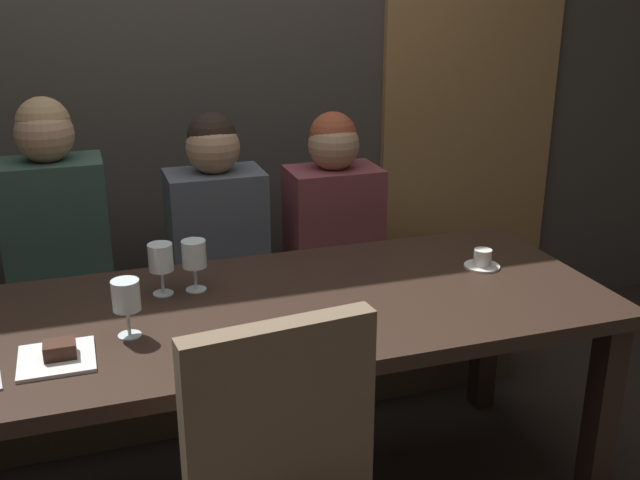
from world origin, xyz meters
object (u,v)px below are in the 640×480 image
object	(u,v)px
banquette_bench	(215,353)
diner_redhead	(55,221)
diner_far_end	(333,209)
wine_glass_far_left	(194,255)
wine_glass_near_right	(126,297)
dining_table	(252,333)
wine_glass_end_left	(161,260)
dessert_plate	(58,355)
diner_bearded	(216,217)
espresso_cup	(482,260)

from	to	relation	value
banquette_bench	diner_redhead	distance (m)	0.82
diner_far_end	wine_glass_far_left	distance (m)	0.81
wine_glass_near_right	banquette_bench	bearing A→B (deg)	65.17
dining_table	wine_glass_far_left	world-z (taller)	wine_glass_far_left
wine_glass_end_left	diner_redhead	bearing A→B (deg)	120.10
dining_table	banquette_bench	distance (m)	0.82
wine_glass_far_left	banquette_bench	bearing A→B (deg)	75.47
diner_far_end	banquette_bench	bearing A→B (deg)	178.04
dining_table	dessert_plate	size ratio (longest dim) A/B	11.58
diner_bearded	espresso_cup	bearing A→B (deg)	-38.57
espresso_cup	banquette_bench	bearing A→B (deg)	142.08
wine_glass_far_left	dessert_plate	distance (m)	0.54
diner_redhead	diner_far_end	xyz separation A→B (m)	(1.04, -0.03, -0.05)
wine_glass_near_right	wine_glass_end_left	size ratio (longest dim) A/B	1.00
wine_glass_end_left	dessert_plate	bearing A→B (deg)	-132.21
wine_glass_end_left	dessert_plate	world-z (taller)	wine_glass_end_left
diner_redhead	diner_bearded	distance (m)	0.58
dining_table	diner_far_end	xyz separation A→B (m)	(0.50, 0.68, 0.14)
wine_glass_far_left	wine_glass_end_left	bearing A→B (deg)	178.96
dining_table	diner_far_end	world-z (taller)	diner_far_end
diner_far_end	diner_bearded	bearing A→B (deg)	179.07
diner_redhead	diner_bearded	bearing A→B (deg)	-2.07
wine_glass_near_right	wine_glass_far_left	xyz separation A→B (m)	(0.22, 0.26, 0.00)
dining_table	dessert_plate	distance (m)	0.58
diner_bearded	espresso_cup	xyz separation A→B (m)	(0.78, -0.63, -0.04)
wine_glass_end_left	wine_glass_near_right	bearing A→B (deg)	-115.49
espresso_cup	dessert_plate	world-z (taller)	espresso_cup
dining_table	espresso_cup	size ratio (longest dim) A/B	18.33
wine_glass_far_left	espresso_cup	world-z (taller)	wine_glass_far_left
diner_bearded	wine_glass_near_right	world-z (taller)	diner_bearded
banquette_bench	dessert_plate	xyz separation A→B (m)	(-0.55, -0.86, 0.53)
banquette_bench	wine_glass_far_left	bearing A→B (deg)	-104.53
wine_glass_end_left	banquette_bench	bearing A→B (deg)	65.50
dining_table	diner_redhead	xyz separation A→B (m)	(-0.54, 0.71, 0.19)
diner_bearded	wine_glass_end_left	world-z (taller)	diner_bearded
diner_redhead	wine_glass_far_left	distance (m)	0.67
dining_table	wine_glass_far_left	xyz separation A→B (m)	(-0.14, 0.18, 0.20)
diner_redhead	wine_glass_far_left	size ratio (longest dim) A/B	5.09
diner_redhead	wine_glass_near_right	world-z (taller)	diner_redhead
wine_glass_far_left	espresso_cup	xyz separation A→B (m)	(0.95, -0.11, -0.09)
diner_far_end	wine_glass_near_right	bearing A→B (deg)	-138.43
banquette_bench	dessert_plate	bearing A→B (deg)	-122.40
diner_far_end	wine_glass_far_left	xyz separation A→B (m)	(-0.63, -0.50, 0.06)
diner_redhead	wine_glass_near_right	xyz separation A→B (m)	(0.18, -0.79, 0.01)
diner_bearded	dessert_plate	bearing A→B (deg)	-124.12
espresso_cup	dessert_plate	xyz separation A→B (m)	(-1.36, -0.23, -0.01)
wine_glass_far_left	wine_glass_near_right	bearing A→B (deg)	-131.20
banquette_bench	diner_redhead	world-z (taller)	diner_redhead
banquette_bench	diner_bearded	xyz separation A→B (m)	(0.03, -0.01, 0.58)
diner_far_end	dessert_plate	size ratio (longest dim) A/B	3.85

